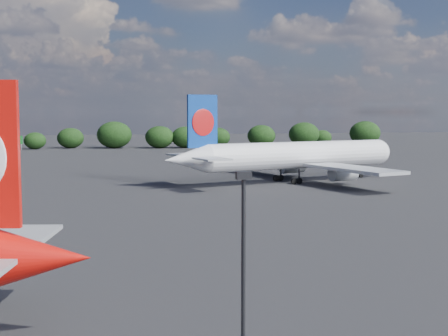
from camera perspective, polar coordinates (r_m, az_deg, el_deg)
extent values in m
plane|color=black|center=(93.63, -15.92, -2.49)|extent=(500.00, 500.00, 0.00)
cone|color=red|center=(35.21, -17.63, -7.86)|extent=(7.62, 5.56, 4.33)
cube|color=#A9ACB1|center=(40.10, -18.09, -5.79)|extent=(4.81, 5.84, 0.26)
cylinder|color=white|center=(108.87, 6.86, 1.18)|extent=(35.36, 14.42, 4.67)
sphere|color=white|center=(119.95, 13.81, 1.43)|extent=(5.79, 5.79, 4.67)
cone|color=white|center=(98.12, -3.45, 0.78)|extent=(8.48, 6.57, 4.67)
cube|color=navy|center=(99.06, -1.99, 4.29)|extent=(5.06, 1.89, 8.40)
ellipsoid|color=red|center=(98.81, -1.92, 4.19)|extent=(3.82, 1.28, 4.29)
ellipsoid|color=red|center=(99.31, -2.06, 4.19)|extent=(3.82, 1.28, 4.29)
cube|color=#A9ACB1|center=(94.30, -1.11, 0.84)|extent=(5.60, 6.55, 0.28)
cube|color=#A9ACB1|center=(103.52, -3.71, 1.21)|extent=(5.60, 6.55, 0.28)
cube|color=#A9ACB1|center=(100.54, 11.71, -0.07)|extent=(11.05, 19.62, 0.51)
cube|color=#A9ACB1|center=(120.07, 4.25, 0.86)|extent=(11.05, 19.62, 0.51)
cylinder|color=#A9ACB1|center=(105.41, 10.84, -0.48)|extent=(5.19, 3.73, 2.52)
cube|color=#A9ACB1|center=(105.35, 10.85, -0.12)|extent=(2.05, 0.84, 1.12)
cylinder|color=#A9ACB1|center=(117.32, 6.24, 0.15)|extent=(5.19, 3.73, 2.52)
cube|color=#A9ACB1|center=(117.27, 6.24, 0.46)|extent=(2.05, 0.84, 1.12)
cylinder|color=black|center=(105.80, 6.89, -0.71)|extent=(0.32, 0.32, 2.33)
cylinder|color=black|center=(105.89, 6.88, -1.18)|extent=(1.10, 0.69, 1.03)
cylinder|color=black|center=(105.30, 6.43, -1.22)|extent=(1.10, 0.69, 1.03)
cylinder|color=black|center=(110.40, 5.21, -0.45)|extent=(0.32, 0.32, 2.33)
cylinder|color=black|center=(110.49, 5.21, -0.91)|extent=(1.10, 0.69, 1.03)
cylinder|color=black|center=(109.93, 4.76, -0.93)|extent=(1.10, 0.69, 1.03)
cylinder|color=black|center=(117.74, 12.42, -0.22)|extent=(0.28, 0.28, 2.33)
cylinder|color=black|center=(117.83, 12.42, -0.68)|extent=(0.90, 0.55, 0.84)
cylinder|color=black|center=(23.46, 1.77, -12.90)|extent=(0.16, 0.16, 9.67)
cube|color=black|center=(22.42, 1.81, -0.69)|extent=(0.55, 0.30, 0.28)
cube|color=#125C1F|center=(210.24, -18.74, 2.44)|extent=(6.00, 0.30, 2.60)
cylinder|color=gray|center=(210.65, -19.39, 1.82)|extent=(0.20, 0.20, 2.00)
cylinder|color=gray|center=(210.07, -18.04, 1.85)|extent=(0.20, 0.20, 2.00)
cube|color=yellow|center=(214.84, -10.58, 2.89)|extent=(5.00, 0.30, 3.00)
cylinder|color=gray|center=(214.96, -10.56, 2.15)|extent=(0.30, 0.30, 2.50)
ellipsoid|color=black|center=(213.07, -16.90, 2.40)|extent=(7.16, 6.06, 5.51)
ellipsoid|color=black|center=(215.67, -13.86, 2.67)|extent=(8.84, 7.48, 6.80)
ellipsoid|color=black|center=(212.59, -10.00, 3.01)|extent=(11.68, 9.88, 8.98)
ellipsoid|color=black|center=(210.77, -5.91, 2.83)|extent=(9.70, 8.21, 7.46)
ellipsoid|color=black|center=(211.67, -3.57, 2.83)|extent=(9.42, 7.97, 7.25)
ellipsoid|color=black|center=(219.24, -0.56, 2.84)|extent=(8.67, 7.33, 6.67)
ellipsoid|color=black|center=(218.80, 3.44, 2.96)|extent=(9.93, 8.41, 7.64)
ellipsoid|color=black|center=(223.48, 7.33, 3.08)|extent=(11.05, 9.35, 8.50)
ellipsoid|color=black|center=(231.75, 8.95, 2.77)|extent=(7.21, 6.10, 5.55)
ellipsoid|color=black|center=(234.36, 12.77, 3.13)|extent=(11.51, 9.74, 8.85)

